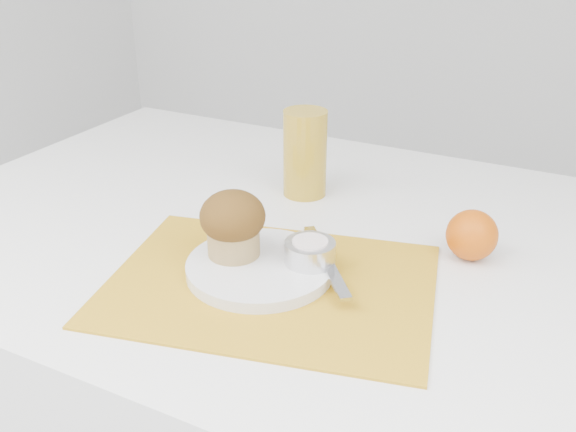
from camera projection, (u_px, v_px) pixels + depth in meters
The scene contains 11 objects.
table at pixel (296, 420), 1.11m from camera, with size 1.20×0.80×0.75m, color white.
placemat at pixel (270, 284), 0.81m from camera, with size 0.41×0.30×0.00m, color gold.
plate at pixel (260, 267), 0.83m from camera, with size 0.19×0.19×0.02m, color silver.
ramekin at pixel (310, 252), 0.82m from camera, with size 0.07×0.07×0.03m, color silver.
cream at pixel (310, 242), 0.81m from camera, with size 0.05×0.05×0.01m, color silver.
raspberry_near at pixel (292, 242), 0.86m from camera, with size 0.02×0.02×0.02m, color #540206.
raspberry_far at pixel (303, 255), 0.82m from camera, with size 0.02×0.02×0.02m, color #5C020D.
butter_knife at pixel (326, 260), 0.82m from camera, with size 0.19×0.01×0.00m, color #B4B6BD.
orange at pixel (472, 235), 0.86m from camera, with size 0.07×0.07×0.07m, color #CC5307.
juice_glass at pixel (305, 153), 1.03m from camera, with size 0.07×0.07×0.14m, color #B79222.
muffin at pixel (233, 223), 0.82m from camera, with size 0.09×0.09×0.09m.
Camera 1 is at (0.37, -0.71, 1.18)m, focal length 40.00 mm.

